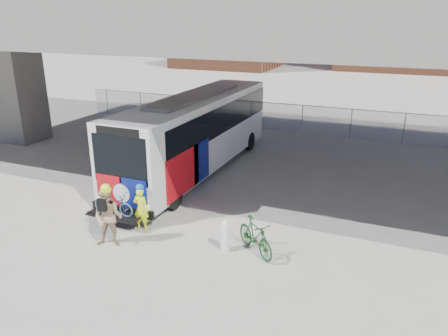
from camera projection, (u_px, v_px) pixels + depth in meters
The scene contains 9 objects.
ground at pixel (207, 200), 17.75m from camera, with size 160.00×160.00×0.00m, color #9E9991.
bus at pixel (197, 128), 20.55m from camera, with size 2.67×12.90×3.69m.
overpass at pixel (244, 29), 19.06m from camera, with size 40.00×16.00×7.95m.
chainlink_fence at pixel (287, 110), 27.70m from camera, with size 30.00×0.06×30.00m.
brick_buildings at pixel (371, 29), 57.38m from camera, with size 54.00×22.00×12.00m.
bollard at pixel (225, 235), 13.75m from camera, with size 0.28×0.28×1.06m.
cyclist_hivis at pixel (141, 208), 15.12m from camera, with size 0.60×0.43×1.70m.
cyclist_tan at pixel (108, 217), 13.95m from camera, with size 1.14×1.01×2.15m.
bike_parked at pixel (255, 236), 13.64m from camera, with size 0.54×1.91×1.15m, color #144019.
Camera 1 is at (7.03, -14.74, 7.10)m, focal length 35.00 mm.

